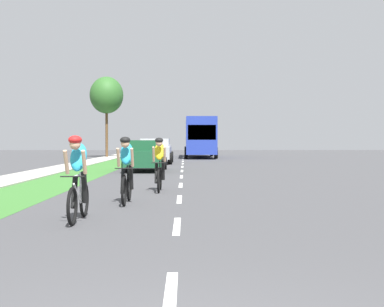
# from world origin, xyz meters

# --- Properties ---
(ground_plane) EXTENTS (120.00, 120.00, 0.00)m
(ground_plane) POSITION_xyz_m (0.00, 20.00, 0.00)
(ground_plane) COLOR #424244
(grass_verge) EXTENTS (2.25, 70.00, 0.01)m
(grass_verge) POSITION_xyz_m (-4.46, 20.00, 0.00)
(grass_verge) COLOR #38722D
(grass_verge) RESTS_ON ground_plane
(sidewalk_concrete) EXTENTS (1.84, 70.00, 0.10)m
(sidewalk_concrete) POSITION_xyz_m (-6.51, 20.00, 0.00)
(sidewalk_concrete) COLOR #B2ADA3
(sidewalk_concrete) RESTS_ON ground_plane
(lane_markings_center) EXTENTS (0.12, 53.80, 0.01)m
(lane_markings_center) POSITION_xyz_m (0.00, 24.00, 0.00)
(lane_markings_center) COLOR white
(lane_markings_center) RESTS_ON ground_plane
(cyclist_lead) EXTENTS (0.42, 1.72, 1.58)m
(cyclist_lead) POSITION_xyz_m (-1.83, 6.53, 0.81)
(cyclist_lead) COLOR black
(cyclist_lead) RESTS_ON ground_plane
(cyclist_trailing) EXTENTS (0.42, 1.72, 1.58)m
(cyclist_trailing) POSITION_xyz_m (-1.24, 9.12, 0.81)
(cyclist_trailing) COLOR black
(cyclist_trailing) RESTS_ON ground_plane
(cyclist_distant) EXTENTS (0.42, 1.72, 1.58)m
(cyclist_distant) POSITION_xyz_m (-0.61, 12.02, 0.81)
(cyclist_distant) COLOR black
(cyclist_distant) RESTS_ON ground_plane
(sedan_dark_green) EXTENTS (1.98, 4.30, 1.52)m
(sedan_dark_green) POSITION_xyz_m (-1.80, 22.07, 0.77)
(sedan_dark_green) COLOR #194C2D
(sedan_dark_green) RESTS_ON ground_plane
(pickup_silver) EXTENTS (2.22, 5.10, 1.64)m
(pickup_silver) POSITION_xyz_m (-1.78, 30.40, 0.83)
(pickup_silver) COLOR #A5A8AD
(pickup_silver) RESTS_ON ground_plane
(bus_blue) EXTENTS (2.78, 11.60, 3.48)m
(bus_blue) POSITION_xyz_m (1.50, 42.88, 1.98)
(bus_blue) COLOR #23389E
(bus_blue) RESTS_ON ground_plane
(street_tree_far) EXTENTS (3.05, 3.05, 7.35)m
(street_tree_far) POSITION_xyz_m (-7.00, 43.10, 5.65)
(street_tree_far) COLOR brown
(street_tree_far) RESTS_ON ground_plane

